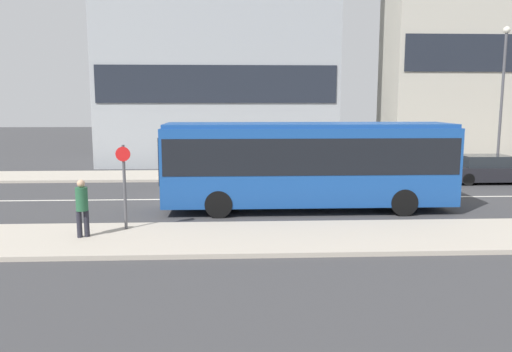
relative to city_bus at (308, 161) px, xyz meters
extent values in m
plane|color=#3A3A3D|center=(-4.05, 2.27, -1.86)|extent=(120.00, 120.00, 0.00)
cube|color=#B2A899|center=(-4.05, -3.98, -1.79)|extent=(44.00, 3.50, 0.13)
cube|color=#B2A899|center=(-4.05, 8.52, -1.79)|extent=(44.00, 3.50, 0.13)
cube|color=silver|center=(-4.05, 2.27, -1.85)|extent=(41.80, 0.16, 0.01)
cube|color=#9EA3A8|center=(-3.66, 14.97, 7.28)|extent=(14.78, 6.40, 18.27)
cube|color=#1E232D|center=(-3.66, 11.74, 3.17)|extent=(14.19, 0.08, 2.20)
cube|color=#194793|center=(0.01, 0.00, -0.16)|extent=(10.54, 2.43, 2.78)
cube|color=black|center=(0.01, 0.00, 0.26)|extent=(10.33, 2.46, 1.28)
cube|color=#194793|center=(0.01, 0.00, 1.30)|extent=(10.39, 2.23, 0.14)
cube|color=black|center=(-5.28, 0.00, 0.09)|extent=(0.05, 2.13, 1.67)
cube|color=yellow|center=(-5.28, 0.00, 1.02)|extent=(0.04, 1.70, 0.32)
cylinder|color=black|center=(-3.26, -1.10, -1.38)|extent=(0.96, 0.28, 0.96)
cylinder|color=black|center=(-3.26, 1.10, -1.38)|extent=(0.96, 0.28, 0.96)
cylinder|color=black|center=(3.28, -1.10, -1.38)|extent=(0.96, 0.28, 0.96)
cylinder|color=black|center=(3.28, 1.10, -1.38)|extent=(0.96, 0.28, 0.96)
cube|color=black|center=(9.83, 5.79, -1.37)|extent=(4.14, 1.69, 0.68)
cube|color=#21262B|center=(9.71, 5.79, -0.75)|extent=(2.27, 1.49, 0.55)
cylinder|color=black|center=(11.12, 6.55, -1.56)|extent=(0.60, 0.18, 0.60)
cylinder|color=black|center=(8.55, 5.04, -1.56)|extent=(0.60, 0.18, 0.60)
cylinder|color=black|center=(8.55, 6.55, -1.56)|extent=(0.60, 0.18, 0.60)
cylinder|color=#23232D|center=(-6.99, -3.86, -1.34)|extent=(0.15, 0.15, 0.78)
cylinder|color=#23232D|center=(-7.18, -3.94, -1.34)|extent=(0.15, 0.15, 0.78)
cylinder|color=#235638|center=(-7.08, -3.90, -0.61)|extent=(0.34, 0.34, 0.68)
sphere|color=tan|center=(-7.08, -3.90, -0.16)|extent=(0.22, 0.22, 0.22)
cylinder|color=#4C4C51|center=(-6.05, -3.02, -0.43)|extent=(0.09, 0.09, 2.59)
cylinder|color=red|center=(-6.05, -3.08, 0.59)|extent=(0.44, 0.03, 0.44)
cylinder|color=#4C4C51|center=(11.24, 7.43, 1.96)|extent=(0.14, 0.14, 7.37)
sphere|color=silver|center=(11.24, 7.43, 5.75)|extent=(0.36, 0.36, 0.36)
camera|label=1|loc=(-2.76, -18.12, 2.15)|focal=35.00mm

